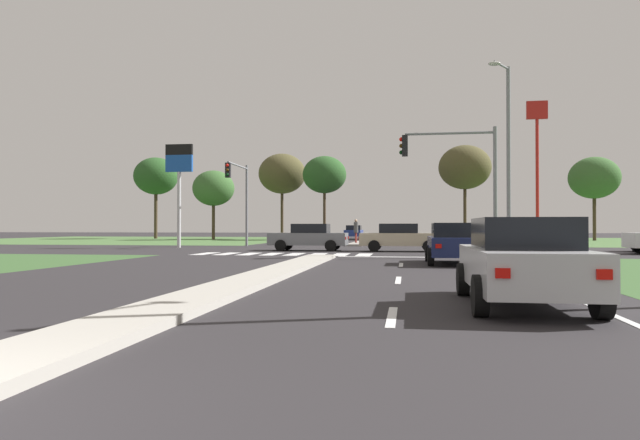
{
  "coord_description": "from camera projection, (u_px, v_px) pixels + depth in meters",
  "views": [
    {
      "loc": [
        3.74,
        -3.09,
        1.36
      ],
      "look_at": [
        -2.08,
        35.01,
        1.82
      ],
      "focal_mm": 32.34,
      "sensor_mm": 36.0,
      "label": 1
    }
  ],
  "objects": [
    {
      "name": "lane_dash_near",
      "position": [
        392.0,
        316.0,
        8.68
      ],
      "size": [
        0.14,
        2.0,
        0.01
      ],
      "primitive_type": "cube",
      "color": "silver",
      "rests_on": "ground"
    },
    {
      "name": "pedestrian_at_median",
      "position": [
        356.0,
        228.0,
        44.26
      ],
      "size": [
        0.34,
        0.34,
        1.81
      ],
      "rotation": [
        0.0,
        0.0,
        0.86
      ],
      "color": "maroon",
      "rests_on": "median_island_far"
    },
    {
      "name": "treeline_third",
      "position": [
        282.0,
        174.0,
        64.27
      ],
      "size": [
        5.25,
        5.25,
        9.54
      ],
      "color": "#423323",
      "rests_on": "ground"
    },
    {
      "name": "crosswalk_bar_near",
      "position": [
        205.0,
        254.0,
        29.08
      ],
      "size": [
        0.7,
        2.8,
        0.01
      ],
      "primitive_type": "cube",
      "color": "silver",
      "rests_on": "ground"
    },
    {
      "name": "car_beige_third",
      "position": [
        401.0,
        237.0,
        31.87
      ],
      "size": [
        4.59,
        1.96,
        1.54
      ],
      "rotation": [
        0.0,
        0.0,
        -1.57
      ],
      "color": "#BCAD8E",
      "rests_on": "ground"
    },
    {
      "name": "treeline_near",
      "position": [
        156.0,
        176.0,
        66.76
      ],
      "size": [
        5.06,
        5.06,
        9.41
      ],
      "color": "#423323",
      "rests_on": "ground"
    },
    {
      "name": "edge_line_right",
      "position": [
        533.0,
        281.0,
        14.43
      ],
      "size": [
        0.14,
        24.0,
        0.01
      ],
      "primitive_type": "cube",
      "color": "silver",
      "rests_on": "ground"
    },
    {
      "name": "crosswalk_bar_sixth",
      "position": [
        317.0,
        254.0,
        28.22
      ],
      "size": [
        0.7,
        2.8,
        0.01
      ],
      "primitive_type": "cube",
      "color": "silver",
      "rests_on": "ground"
    },
    {
      "name": "crosswalk_bar_eighth",
      "position": [
        364.0,
        255.0,
        27.87
      ],
      "size": [
        0.7,
        2.8,
        0.01
      ],
      "primitive_type": "cube",
      "color": "silver",
      "rests_on": "ground"
    },
    {
      "name": "fastfood_pole_sign",
      "position": [
        537.0,
        140.0,
        50.9
      ],
      "size": [
        1.8,
        0.4,
        12.51
      ],
      "color": "red",
      "rests_on": "ground"
    },
    {
      "name": "treeline_second",
      "position": [
        213.0,
        188.0,
        60.8
      ],
      "size": [
        4.4,
        4.4,
        7.32
      ],
      "color": "#423323",
      "rests_on": "ground"
    },
    {
      "name": "car_silver_seventh",
      "position": [
        522.0,
        261.0,
        9.88
      ],
      "size": [
        1.94,
        4.31,
        1.51
      ],
      "color": "#B7B7BC",
      "rests_on": "ground"
    },
    {
      "name": "median_island_far",
      "position": [
        370.0,
        240.0,
        57.97
      ],
      "size": [
        1.2,
        36.0,
        0.14
      ],
      "primitive_type": "cube",
      "color": "gray",
      "rests_on": "ground"
    },
    {
      "name": "crosswalk_bar_seventh",
      "position": [
        341.0,
        255.0,
        28.04
      ],
      "size": [
        0.7,
        2.8,
        0.01
      ],
      "primitive_type": "cube",
      "color": "silver",
      "rests_on": "ground"
    },
    {
      "name": "car_blue_fourth",
      "position": [
        354.0,
        232.0,
        64.31
      ],
      "size": [
        2.03,
        4.41,
        1.54
      ],
      "rotation": [
        0.0,
        0.0,
        3.14
      ],
      "color": "navy",
      "rests_on": "ground"
    },
    {
      "name": "street_lamp_second",
      "position": [
        507.0,
        150.0,
        27.75
      ],
      "size": [
        1.23,
        1.63,
        9.13
      ],
      "color": "gray",
      "rests_on": "ground"
    },
    {
      "name": "traffic_signal_far_left",
      "position": [
        240.0,
        189.0,
        39.33
      ],
      "size": [
        0.32,
        4.69,
        5.75
      ],
      "color": "gray",
      "rests_on": "ground"
    },
    {
      "name": "median_island_near",
      "position": [
        258.0,
        278.0,
        14.48
      ],
      "size": [
        1.2,
        22.0,
        0.14
      ],
      "primitive_type": "cube",
      "color": "#ADA89E",
      "rests_on": "ground"
    },
    {
      "name": "lane_dash_third",
      "position": [
        401.0,
        265.0,
        20.54
      ],
      "size": [
        0.14,
        2.0,
        0.01
      ],
      "primitive_type": "cube",
      "color": "silver",
      "rests_on": "ground"
    },
    {
      "name": "crosswalk_bar_fifth",
      "position": [
        294.0,
        254.0,
        28.39
      ],
      "size": [
        0.7,
        2.8,
        0.01
      ],
      "primitive_type": "cube",
      "color": "silver",
      "rests_on": "ground"
    },
    {
      "name": "crosswalk_bar_second",
      "position": [
        227.0,
        254.0,
        28.91
      ],
      "size": [
        0.7,
        2.8,
        0.01
      ],
      "primitive_type": "cube",
      "color": "silver",
      "rests_on": "ground"
    },
    {
      "name": "treeline_sixth",
      "position": [
        594.0,
        178.0,
        56.93
      ],
      "size": [
        4.87,
        4.87,
        8.29
      ],
      "color": "#423323",
      "rests_on": "ground"
    },
    {
      "name": "car_grey_fifth",
      "position": [
        309.0,
        237.0,
        32.94
      ],
      "size": [
        4.46,
        2.08,
        1.53
      ],
      "rotation": [
        0.0,
        0.0,
        1.57
      ],
      "color": "slate",
      "rests_on": "ground"
    },
    {
      "name": "lane_dash_second",
      "position": [
        398.0,
        280.0,
        14.61
      ],
      "size": [
        0.14,
        2.0,
        0.01
      ],
      "primitive_type": "cube",
      "color": "silver",
      "rests_on": "ground"
    },
    {
      "name": "car_navy_sixth",
      "position": [
        455.0,
        243.0,
        21.14
      ],
      "size": [
        2.07,
        4.3,
        1.5
      ],
      "color": "#161E47",
      "rests_on": "ground"
    },
    {
      "name": "crosswalk_bar_third",
      "position": [
        249.0,
        254.0,
        28.74
      ],
      "size": [
        0.7,
        2.8,
        0.01
      ],
      "primitive_type": "cube",
      "color": "silver",
      "rests_on": "ground"
    },
    {
      "name": "stop_bar_near",
      "position": [
        409.0,
        257.0,
        25.77
      ],
      "size": [
        6.4,
        0.5,
        0.01
      ],
      "primitive_type": "cube",
      "color": "silver",
      "rests_on": "ground"
    },
    {
      "name": "fuel_price_totem",
      "position": [
        179.0,
        172.0,
        37.55
      ],
      "size": [
        1.8,
        0.24,
        6.75
      ],
      "color": "silver",
      "rests_on": "ground"
    },
    {
      "name": "crosswalk_bar_fourth",
      "position": [
        272.0,
        254.0,
        28.56
      ],
      "size": [
        0.7,
        2.8,
        0.01
      ],
      "primitive_type": "cube",
      "color": "silver",
      "rests_on": "ground"
    },
    {
      "name": "treeline_fifth",
      "position": [
        465.0,
        167.0,
        61.76
      ],
      "size": [
        5.58,
        5.58,
        10.14
      ],
      "color": "#423323",
      "rests_on": "ground"
    },
    {
      "name": "treeline_fourth",
      "position": [
        324.0,
        175.0,
        60.79
      ],
      "size": [
        4.62,
        4.62,
        8.84
      ],
      "color": "#423323",
      "rests_on": "ground"
    },
    {
      "name": "traffic_signal_near_right",
      "position": [
        460.0,
        168.0,
        25.86
      ],
      "size": [
        4.33,
        0.32,
        5.84
      ],
      "color": "gray",
      "rests_on": "ground"
    },
    {
      "name": "grass_verge_far_left",
      "position": [
        130.0,
        240.0,
        61.32
      ],
      "size": [
        35.0,
        35.0,
        0.01
      ],
      "primitive_type": "cube",
      "color": "#476B38",
      "rests_on": "ground"
    },
    {
      "name": "ground_plane",
      "position": [
        342.0,
        250.0,
        33.26
      ],
      "size": [
        200.0,
        200.0,
        0.0
      ],
      "primitive_type": "plane",
      "color": "#282628"
    }
  ]
}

